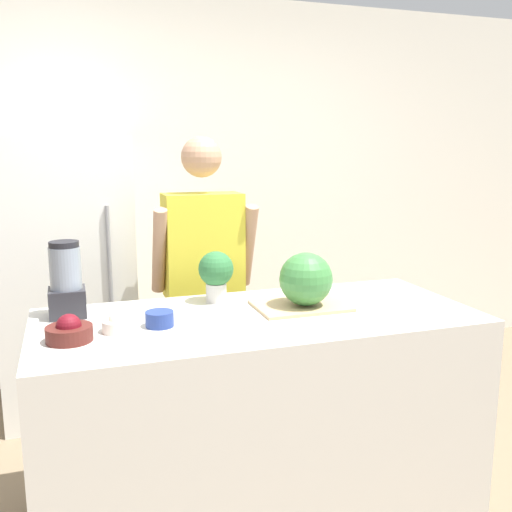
# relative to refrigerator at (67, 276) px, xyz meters

# --- Properties ---
(wall_back) EXTENTS (8.00, 0.06, 2.60)m
(wall_back) POSITION_rel_refrigerator_xyz_m (0.78, 0.41, 0.47)
(wall_back) COLOR white
(wall_back) RESTS_ON ground_plane
(counter_island) EXTENTS (1.88, 0.82, 0.89)m
(counter_island) POSITION_rel_refrigerator_xyz_m (0.78, -1.33, -0.38)
(counter_island) COLOR beige
(counter_island) RESTS_ON ground_plane
(refrigerator) EXTENTS (0.76, 0.75, 1.66)m
(refrigerator) POSITION_rel_refrigerator_xyz_m (0.00, 0.00, 0.00)
(refrigerator) COLOR white
(refrigerator) RESTS_ON ground_plane
(person) EXTENTS (0.56, 0.26, 1.65)m
(person) POSITION_rel_refrigerator_xyz_m (0.71, -0.59, 0.02)
(person) COLOR #333338
(person) RESTS_ON ground_plane
(cutting_board) EXTENTS (0.41, 0.30, 0.01)m
(cutting_board) POSITION_rel_refrigerator_xyz_m (0.99, -1.28, 0.07)
(cutting_board) COLOR tan
(cutting_board) RESTS_ON counter_island
(watermelon) EXTENTS (0.24, 0.24, 0.24)m
(watermelon) POSITION_rel_refrigerator_xyz_m (1.01, -1.29, 0.19)
(watermelon) COLOR #3D7F3D
(watermelon) RESTS_ON cutting_board
(bowl_cherries) EXTENTS (0.17, 0.17, 0.10)m
(bowl_cherries) POSITION_rel_refrigerator_xyz_m (0.00, -1.42, 0.10)
(bowl_cherries) COLOR #511E19
(bowl_cherries) RESTS_ON counter_island
(bowl_cream) EXTENTS (0.13, 0.13, 0.08)m
(bowl_cream) POSITION_rel_refrigerator_xyz_m (0.18, -1.36, 0.09)
(bowl_cream) COLOR white
(bowl_cream) RESTS_ON counter_island
(bowl_small_blue) EXTENTS (0.11, 0.11, 0.06)m
(bowl_small_blue) POSITION_rel_refrigerator_xyz_m (0.35, -1.35, 0.09)
(bowl_small_blue) COLOR navy
(bowl_small_blue) RESTS_ON counter_island
(blender) EXTENTS (0.15, 0.15, 0.32)m
(blender) POSITION_rel_refrigerator_xyz_m (-0.00, -1.08, 0.21)
(blender) COLOR #28282D
(blender) RESTS_ON counter_island
(potted_plant) EXTENTS (0.16, 0.16, 0.24)m
(potted_plant) POSITION_rel_refrigerator_xyz_m (0.66, -1.06, 0.20)
(potted_plant) COLOR beige
(potted_plant) RESTS_ON counter_island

